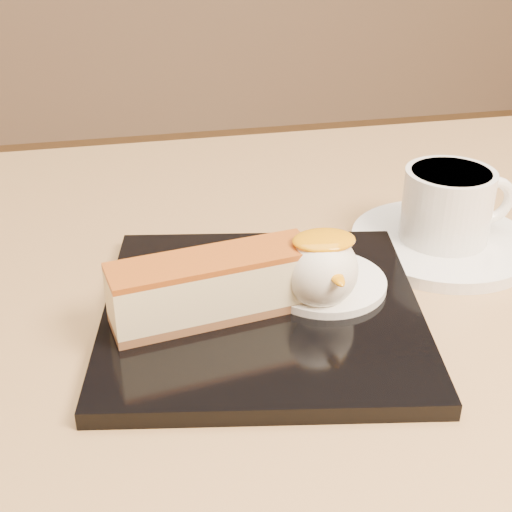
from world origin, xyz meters
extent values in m
cube|color=#956236|center=(0.00, 0.00, 0.70)|extent=(0.80, 0.80, 0.04)
cube|color=black|center=(-0.05, 0.02, 0.73)|extent=(0.26, 0.26, 0.01)
cube|color=brown|center=(-0.08, 0.01, 0.74)|extent=(0.14, 0.06, 0.01)
cube|color=beige|center=(-0.08, 0.01, 0.76)|extent=(0.14, 0.06, 0.03)
cube|color=maroon|center=(-0.08, 0.01, 0.77)|extent=(0.14, 0.06, 0.00)
cylinder|color=white|center=(0.00, 0.03, 0.73)|extent=(0.09, 0.09, 0.01)
sphere|color=white|center=(-0.01, 0.01, 0.76)|extent=(0.05, 0.05, 0.05)
ellipsoid|color=orange|center=(0.00, 0.01, 0.78)|extent=(0.04, 0.03, 0.01)
ellipsoid|color=green|center=(-0.03, 0.05, 0.74)|extent=(0.02, 0.01, 0.00)
ellipsoid|color=green|center=(-0.02, 0.06, 0.74)|extent=(0.02, 0.01, 0.00)
ellipsoid|color=green|center=(-0.03, 0.06, 0.74)|extent=(0.01, 0.02, 0.00)
cylinder|color=white|center=(0.12, 0.09, 0.72)|extent=(0.15, 0.15, 0.01)
cylinder|color=white|center=(0.12, 0.09, 0.76)|extent=(0.07, 0.07, 0.06)
cylinder|color=black|center=(0.12, 0.09, 0.79)|extent=(0.06, 0.06, 0.00)
torus|color=white|center=(0.16, 0.09, 0.76)|extent=(0.04, 0.01, 0.04)
camera|label=1|loc=(-0.14, -0.39, 1.00)|focal=50.00mm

